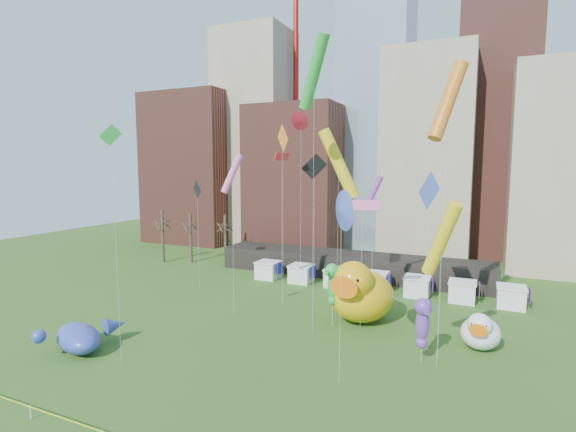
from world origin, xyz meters
The scene contains 25 objects.
skyline centered at (2.25, 61.06, 21.44)m, with size 101.00×23.00×68.00m.
crane_left centered at (-21.11, 64.00, 46.90)m, with size 23.00×1.00×76.00m.
pavilion centered at (-4.00, 42.00, 1.60)m, with size 38.00×6.00×3.20m, color black.
vendor_tents centered at (1.02, 36.00, 1.11)m, with size 33.24×2.80×2.40m.
bare_trees centered at (-30.17, 40.54, 4.01)m, with size 8.44×6.44×8.50m.
big_duck centered at (2.02, 24.76, 2.99)m, with size 7.11×8.87×6.50m.
small_duck centered at (13.03, 22.60, 1.57)m, with size 3.57×4.58×3.41m.
seahorse_green centered at (-0.12, 22.48, 4.54)m, with size 1.67×1.92×6.22m.
seahorse_purple centered at (8.81, 17.95, 3.57)m, with size 1.76×1.99×5.27m.
whale_inflatable centered at (-17.72, 8.52, 1.17)m, with size 6.56×7.20×2.56m.
kite_0 centered at (-8.06, 27.91, 16.47)m, with size 0.61×2.93×17.03m.
kite_1 centered at (-10.60, 21.47, 14.70)m, with size 2.09×2.28×16.76m.
kite_2 centered at (-4.73, 29.41, 15.20)m, with size 2.76×0.99×16.89m.
kite_3 centered at (-1.39, 20.49, 23.73)m, with size 3.78×2.93×26.96m.
kite_4 centered at (-1.21, 27.31, 15.73)m, with size 4.56×2.68×19.47m.
kite_5 centered at (8.13, 25.21, 13.14)m, with size 2.17×2.90×15.05m.
kite_6 centered at (-7.08, 26.10, 18.14)m, with size 2.23×2.12×19.97m.
kite_7 centered at (2.56, 27.20, 12.88)m, with size 2.07×1.17×14.59m.
kite_8 centered at (-7.71, 32.59, 20.84)m, with size 0.81×2.19×21.98m.
kite_9 centered at (2.58, 22.83, 11.84)m, with size 3.16×1.62×12.38m.
kite_10 centered at (-19.79, 28.09, 12.36)m, with size 1.93×1.13×13.74m.
kite_11 centered at (-12.21, 7.51, 16.78)m, with size 1.00×1.29×18.53m.
kite_12 centered at (10.03, 17.49, 10.06)m, with size 3.31×3.00×13.02m.
kite_13 centered at (3.89, 12.18, 12.44)m, with size 1.86×2.53×13.86m.
kite_14 centered at (9.94, 19.32, 20.41)m, with size 2.99×3.61×23.54m.
Camera 1 is at (12.75, -16.23, 15.48)m, focal length 27.00 mm.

